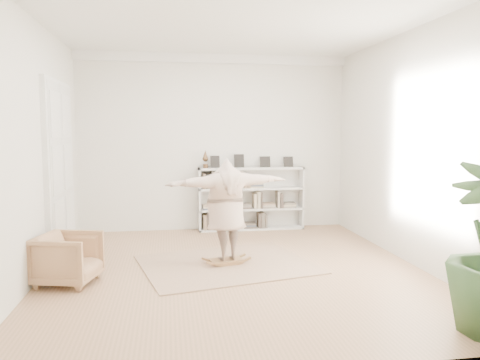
% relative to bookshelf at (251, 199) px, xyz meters
% --- Properties ---
extents(floor, '(6.00, 6.00, 0.00)m').
position_rel_bookshelf_xyz_m(floor, '(-0.74, -2.82, -0.64)').
color(floor, '#98744E').
rests_on(floor, ground).
extents(room_shell, '(6.00, 6.00, 6.00)m').
position_rel_bookshelf_xyz_m(room_shell, '(-0.74, 0.12, 2.87)').
color(room_shell, silver).
rests_on(room_shell, floor).
extents(doors, '(0.09, 1.78, 2.92)m').
position_rel_bookshelf_xyz_m(doors, '(-3.45, -1.52, 0.76)').
color(doors, white).
rests_on(doors, floor).
extents(bookshelf, '(2.20, 0.35, 1.64)m').
position_rel_bookshelf_xyz_m(bookshelf, '(0.00, 0.00, 0.00)').
color(bookshelf, silver).
rests_on(bookshelf, floor).
extents(armchair, '(0.92, 0.90, 0.69)m').
position_rel_bookshelf_xyz_m(armchair, '(-3.04, -3.09, -0.29)').
color(armchair, tan).
rests_on(armchair, floor).
extents(rug, '(2.88, 2.51, 0.02)m').
position_rel_bookshelf_xyz_m(rug, '(-0.84, -2.54, -0.63)').
color(rug, tan).
rests_on(rug, floor).
extents(rocker_board, '(0.54, 0.40, 0.10)m').
position_rel_bookshelf_xyz_m(rocker_board, '(-0.84, -2.54, -0.57)').
color(rocker_board, brown).
rests_on(rocker_board, rug).
extents(person, '(1.97, 0.93, 1.55)m').
position_rel_bookshelf_xyz_m(person, '(-0.84, -2.54, 0.26)').
color(person, '#BEA18F').
rests_on(person, rocker_board).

